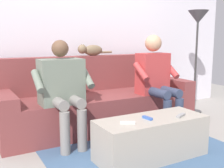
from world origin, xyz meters
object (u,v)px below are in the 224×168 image
object	(u,v)px
coffee_table	(151,138)
floor_lamp	(198,26)
couch	(98,102)
person_right_seated	(63,86)
person_left_seated	(156,77)
remote_blue	(147,118)
cat_on_backrest	(90,50)
remote_gray	(181,116)
remote_white	(128,123)

from	to	relation	value
coffee_table	floor_lamp	size ratio (longest dim) A/B	0.70
couch	coffee_table	world-z (taller)	couch
couch	floor_lamp	xyz separation A→B (m)	(-1.58, 0.14, 0.99)
coffee_table	person_right_seated	distance (m)	1.06
person_left_seated	remote_blue	xyz separation A→B (m)	(0.66, 0.72, -0.25)
person_left_seated	remote_blue	size ratio (longest dim) A/B	10.57
cat_on_backrest	remote_gray	size ratio (longest dim) A/B	3.45
remote_gray	person_left_seated	bearing A→B (deg)	-137.49
coffee_table	remote_blue	bearing A→B (deg)	9.32
person_left_seated	person_right_seated	world-z (taller)	person_left_seated
person_left_seated	couch	bearing A→B (deg)	-36.07
person_left_seated	remote_gray	xyz separation A→B (m)	(0.33, 0.80, -0.25)
cat_on_backrest	remote_blue	distance (m)	1.52
remote_white	coffee_table	bearing A→B (deg)	-143.17
floor_lamp	remote_white	bearing A→B (deg)	29.15
coffee_table	person_right_seated	world-z (taller)	person_right_seated
floor_lamp	remote_blue	bearing A→B (deg)	31.84
person_left_seated	remote_gray	distance (m)	0.91
person_left_seated	cat_on_backrest	xyz separation A→B (m)	(0.58, -0.69, 0.32)
remote_gray	remote_white	xyz separation A→B (m)	(0.56, -0.06, -0.00)
person_left_seated	floor_lamp	bearing A→B (deg)	-163.16
cat_on_backrest	remote_blue	size ratio (longest dim) A/B	4.55
person_right_seated	remote_white	distance (m)	0.88
couch	coffee_table	bearing A→B (deg)	90.00
couch	remote_white	size ratio (longest dim) A/B	19.24
cat_on_backrest	remote_gray	world-z (taller)	cat_on_backrest
person_right_seated	floor_lamp	bearing A→B (deg)	-173.36
person_left_seated	remote_white	size ratio (longest dim) A/B	9.01
floor_lamp	cat_on_backrest	bearing A→B (deg)	-14.29
coffee_table	remote_gray	world-z (taller)	remote_gray
person_right_seated	remote_blue	world-z (taller)	person_right_seated
remote_blue	floor_lamp	xyz separation A→B (m)	(-1.63, -1.02, 0.90)
couch	floor_lamp	size ratio (longest dim) A/B	1.64
remote_white	floor_lamp	xyz separation A→B (m)	(-1.86, -1.04, 0.90)
remote_white	floor_lamp	distance (m)	2.32
floor_lamp	person_right_seated	bearing A→B (deg)	6.64
coffee_table	remote_gray	xyz separation A→B (m)	(-0.27, 0.09, 0.21)
person_right_seated	floor_lamp	xyz separation A→B (m)	(-2.18, -0.25, 0.67)
remote_blue	cat_on_backrest	bearing A→B (deg)	169.26
person_right_seated	coffee_table	bearing A→B (deg)	128.52
couch	coffee_table	size ratio (longest dim) A/B	2.35
couch	remote_gray	xyz separation A→B (m)	(-0.27, 1.24, 0.09)
cat_on_backrest	remote_blue	bearing A→B (deg)	86.86
remote_white	person_right_seated	bearing A→B (deg)	-38.39
couch	remote_blue	size ratio (longest dim) A/B	22.57
couch	person_right_seated	size ratio (longest dim) A/B	2.25
cat_on_backrest	remote_gray	distance (m)	1.62
remote_white	remote_blue	size ratio (longest dim) A/B	1.17
coffee_table	remote_gray	size ratio (longest dim) A/B	7.30
couch	cat_on_backrest	world-z (taller)	cat_on_backrest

